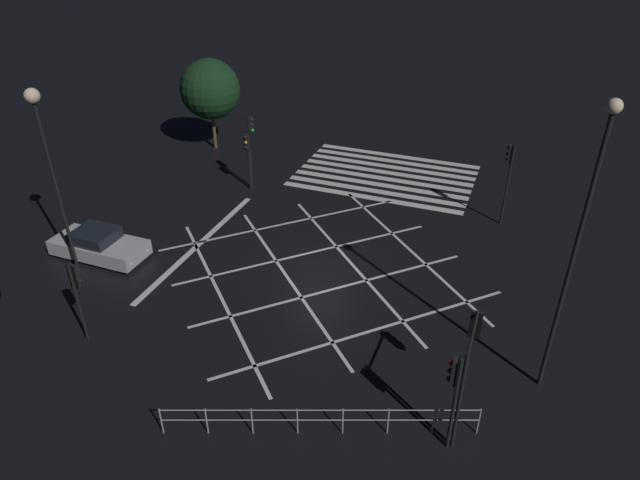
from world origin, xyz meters
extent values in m
plane|color=black|center=(0.00, 0.00, 0.00)|extent=(200.00, 200.00, 0.00)
cube|color=silver|center=(0.00, -7.72, 0.00)|extent=(10.35, 0.50, 0.01)
cube|color=silver|center=(0.00, -8.62, 0.00)|extent=(10.35, 0.50, 0.01)
cube|color=silver|center=(0.00, -9.52, 0.00)|extent=(10.35, 0.50, 0.01)
cube|color=silver|center=(0.00, -10.42, 0.00)|extent=(10.35, 0.50, 0.01)
cube|color=silver|center=(0.00, -11.32, 0.00)|extent=(10.35, 0.50, 0.01)
cube|color=silver|center=(0.00, -12.22, 0.00)|extent=(10.35, 0.50, 0.01)
cube|color=silver|center=(0.00, -13.12, 0.00)|extent=(10.35, 0.50, 0.01)
cube|color=silver|center=(0.00, -14.02, 0.00)|extent=(10.35, 0.50, 0.01)
cube|color=silver|center=(3.25, -3.25, 0.00)|extent=(9.05, 9.05, 0.01)
cube|color=silver|center=(-3.25, -3.25, 0.00)|extent=(9.05, 9.05, 0.01)
cube|color=silver|center=(1.08, -1.08, 0.00)|extent=(9.05, 9.05, 0.01)
cube|color=silver|center=(-1.08, -1.08, 0.00)|extent=(9.05, 9.05, 0.01)
cube|color=silver|center=(-1.08, 1.08, 0.00)|extent=(9.05, 9.05, 0.01)
cube|color=silver|center=(1.08, 1.08, 0.00)|extent=(9.05, 9.05, 0.01)
cube|color=silver|center=(-3.25, 3.25, 0.00)|extent=(9.05, 9.05, 0.01)
cube|color=silver|center=(3.25, 3.25, 0.00)|extent=(9.05, 9.05, 0.01)
cube|color=silver|center=(6.25, 0.00, 0.00)|extent=(0.30, 10.35, 0.01)
cylinder|color=black|center=(-7.04, 7.51, 1.77)|extent=(0.11, 0.11, 3.53)
cube|color=black|center=(-6.91, 7.51, 3.03)|extent=(0.16, 0.28, 0.90)
sphere|color=red|center=(-6.80, 7.51, 3.33)|extent=(0.18, 0.18, 0.18)
sphere|color=black|center=(-6.80, 7.51, 3.03)|extent=(0.18, 0.18, 0.18)
sphere|color=black|center=(-6.80, 7.51, 2.73)|extent=(0.18, 0.18, 0.18)
cube|color=black|center=(-7.00, 7.51, 3.03)|extent=(0.02, 0.36, 0.98)
cylinder|color=black|center=(6.67, -6.50, 2.15)|extent=(0.11, 0.11, 4.29)
cube|color=black|center=(6.54, -6.50, 3.79)|extent=(0.16, 0.28, 0.90)
sphere|color=black|center=(6.43, -6.50, 4.09)|extent=(0.18, 0.18, 0.18)
sphere|color=black|center=(6.43, -6.50, 3.79)|extent=(0.18, 0.18, 0.18)
sphere|color=green|center=(6.43, -6.50, 3.49)|extent=(0.18, 0.18, 0.18)
cube|color=black|center=(6.63, -6.50, 3.79)|extent=(0.02, 0.36, 0.98)
cylinder|color=black|center=(-7.17, 7.43, 1.88)|extent=(0.11, 0.11, 3.76)
cylinder|color=black|center=(-7.17, 6.39, 3.61)|extent=(0.09, 2.08, 0.09)
cube|color=black|center=(-7.17, 5.35, 3.16)|extent=(0.28, 0.16, 0.90)
sphere|color=black|center=(-7.17, 5.24, 3.46)|extent=(0.18, 0.18, 0.18)
sphere|color=black|center=(-7.17, 5.24, 3.16)|extent=(0.18, 0.18, 0.18)
sphere|color=green|center=(-7.17, 5.24, 2.86)|extent=(0.18, 0.18, 0.18)
cube|color=black|center=(-7.17, 5.44, 3.16)|extent=(0.36, 0.02, 0.98)
cylinder|color=black|center=(6.54, 7.48, 1.67)|extent=(0.11, 0.11, 3.33)
cube|color=black|center=(6.54, 7.34, 2.83)|extent=(0.28, 0.16, 0.90)
sphere|color=black|center=(6.54, 7.23, 3.13)|extent=(0.18, 0.18, 0.18)
sphere|color=black|center=(6.54, 7.23, 2.83)|extent=(0.18, 0.18, 0.18)
sphere|color=green|center=(6.54, 7.23, 2.53)|extent=(0.18, 0.18, 0.18)
cube|color=black|center=(6.54, 7.43, 2.83)|extent=(0.36, 0.02, 0.98)
cylinder|color=black|center=(-7.09, -7.31, 2.15)|extent=(0.11, 0.11, 4.29)
cube|color=black|center=(-6.95, -7.31, 3.79)|extent=(0.16, 0.28, 0.90)
sphere|color=black|center=(-6.84, -7.31, 4.09)|extent=(0.18, 0.18, 0.18)
sphere|color=black|center=(-6.84, -7.31, 3.79)|extent=(0.18, 0.18, 0.18)
sphere|color=green|center=(-6.84, -7.31, 3.49)|extent=(0.18, 0.18, 0.18)
cube|color=black|center=(-7.04, -7.31, 3.79)|extent=(0.02, 0.36, 0.98)
cylinder|color=black|center=(6.66, -6.32, 1.71)|extent=(0.11, 0.11, 3.41)
cube|color=black|center=(6.66, -6.19, 2.91)|extent=(0.28, 0.16, 0.90)
sphere|color=black|center=(6.66, -6.07, 3.21)|extent=(0.18, 0.18, 0.18)
sphere|color=orange|center=(6.66, -6.07, 2.91)|extent=(0.18, 0.18, 0.18)
sphere|color=black|center=(6.66, -6.07, 2.61)|extent=(0.18, 0.18, 0.18)
cube|color=black|center=(6.66, -6.28, 2.91)|extent=(0.36, 0.02, 0.98)
cylinder|color=black|center=(10.08, 3.93, 3.89)|extent=(0.14, 0.14, 7.78)
sphere|color=#F9E0B2|center=(10.08, 3.93, 7.96)|extent=(0.60, 0.60, 0.60)
cylinder|color=black|center=(-9.52, 3.76, 4.83)|extent=(0.14, 0.14, 9.66)
sphere|color=#F9E0B2|center=(-9.52, 3.76, 9.78)|extent=(0.42, 0.42, 0.42)
cylinder|color=brown|center=(11.72, -11.09, 1.26)|extent=(0.22, 0.22, 2.51)
sphere|color=#143319|center=(11.72, -11.09, 3.93)|extent=(3.79, 3.79, 3.79)
cube|color=#B7BABC|center=(9.90, 2.59, 0.52)|extent=(4.40, 1.88, 0.68)
cube|color=black|center=(10.01, 2.59, 1.12)|extent=(1.85, 1.65, 0.52)
sphere|color=white|center=(7.75, 2.01, 0.47)|extent=(0.16, 0.16, 0.16)
sphere|color=white|center=(7.75, 3.17, 0.47)|extent=(0.16, 0.16, 0.16)
cylinder|color=black|center=(8.54, 1.77, 0.31)|extent=(0.62, 0.20, 0.62)
cylinder|color=black|center=(8.54, 3.41, 0.31)|extent=(0.62, 0.20, 0.62)
cylinder|color=black|center=(11.26, 1.77, 0.31)|extent=(0.62, 0.20, 0.62)
cylinder|color=black|center=(11.26, 3.41, 0.31)|extent=(0.62, 0.20, 0.62)
cylinder|color=#9EA0A5|center=(1.32, 10.19, 0.53)|extent=(0.05, 0.05, 1.05)
cylinder|color=#9EA0A5|center=(0.02, 9.69, 0.53)|extent=(0.05, 0.05, 1.05)
cylinder|color=#9EA0A5|center=(-1.29, 9.18, 0.53)|extent=(0.05, 0.05, 1.05)
cylinder|color=#9EA0A5|center=(-2.59, 8.68, 0.53)|extent=(0.05, 0.05, 1.05)
cylinder|color=#9EA0A5|center=(-3.90, 8.18, 0.53)|extent=(0.05, 0.05, 1.05)
cylinder|color=#9EA0A5|center=(-5.20, 7.68, 0.53)|extent=(0.05, 0.05, 1.05)
cylinder|color=#9EA0A5|center=(-6.51, 7.18, 0.53)|extent=(0.05, 0.05, 1.05)
cylinder|color=#9EA0A5|center=(-7.81, 6.67, 0.53)|extent=(0.05, 0.05, 1.05)
cylinder|color=#9EA0A5|center=(-3.24, 8.43, 1.01)|extent=(9.15, 3.55, 0.04)
cylinder|color=#9EA0A5|center=(-3.24, 8.43, 0.58)|extent=(9.15, 3.55, 0.04)
camera|label=1|loc=(-7.59, 19.74, 14.38)|focal=32.00mm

